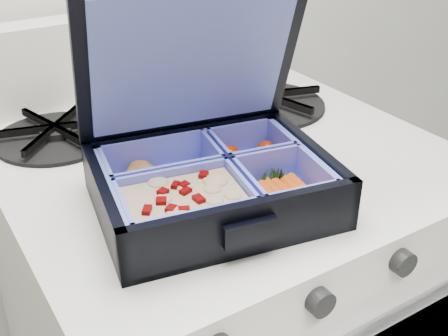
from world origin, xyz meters
TOP-DOWN VIEW (x-y plane):
  - bento_box at (0.01, 1.59)m, footprint 0.27×0.23m
  - burner_grate at (0.22, 1.78)m, footprint 0.23×0.23m
  - burner_grate_rear at (-0.08, 1.84)m, footprint 0.20×0.20m
  - fork at (0.04, 1.72)m, footprint 0.15×0.12m

SIDE VIEW (x-z plane):
  - fork at x=0.04m, z-range 0.81..0.82m
  - burner_grate_rear at x=-0.08m, z-range 0.81..0.83m
  - burner_grate at x=0.22m, z-range 0.81..0.84m
  - bento_box at x=0.01m, z-range 0.81..0.87m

